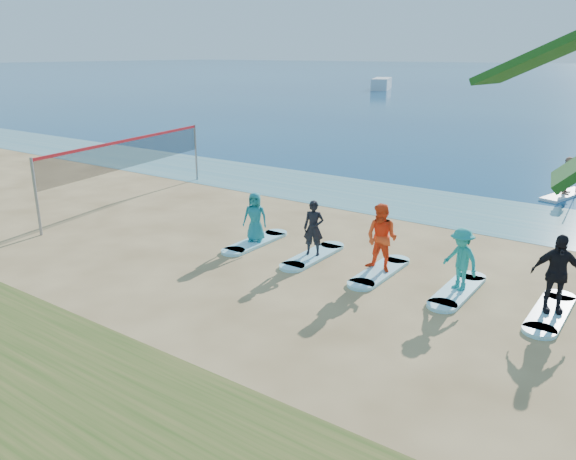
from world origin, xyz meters
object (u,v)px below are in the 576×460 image
Objects in this scene: student_3 at (461,259)px; boat_offshore_a at (381,89)px; student_0 at (255,217)px; student_4 at (556,274)px; paddleboard at (565,195)px; volleyball_net at (129,154)px; student_1 at (314,228)px; surfboard_1 at (313,256)px; surfboard_0 at (256,242)px; surfboard_4 at (550,313)px; paddleboarder at (568,175)px; surfboard_2 at (380,272)px; surfboard_3 at (458,291)px; student_2 at (382,238)px.

boat_offshore_a is at bearing 142.34° from student_3.
student_0 is 0.84× the size of student_4.
paddleboard is at bearing 113.25° from student_3.
volleyball_net is 9.19m from student_1.
volleyball_net is 1.08× the size of boat_offshore_a.
surfboard_1 is at bearing -95.73° from paddleboard.
surfboard_0 is 1.46× the size of student_0.
volleyball_net is 15.52m from surfboard_4.
surfboard_0 is (-6.58, -11.90, -0.82)m from paddleboarder.
paddleboard is at bearing 98.72° from surfboard_4.
surfboard_4 is at bearing 24.58° from student_3.
volleyball_net reaches higher than surfboard_2.
student_4 is at bearing 0.00° from surfboard_0.
paddleboard is 1.36× the size of surfboard_3.
boat_offshore_a is 79.07m from surfboard_4.
surfboard_0 is 1.00× the size of surfboard_4.
volleyball_net is 2.98× the size of paddleboard.
volleyball_net is 4.96× the size of student_2.
student_3 is (6.30, 0.00, 0.82)m from surfboard_0.
surfboard_2 is 1.00× the size of surfboard_3.
surfboard_0 and surfboard_3 have the same top height.
surfboard_2 is at bearing -155.42° from student_3.
student_1 reaches higher than surfboard_0.
volleyball_net is 13.35m from student_3.
paddleboarder is 12.14m from student_2.
boat_offshore_a is at bearing 119.11° from surfboard_4.
surfboard_2 is at bearing -86.40° from paddleboard.
boat_offshore_a is 77.11m from surfboard_2.
surfboard_3 is at bearing 0.00° from surfboard_2.
student_3 reaches higher than paddleboarder.
student_0 is 0.96× the size of student_1.
volleyball_net is 7.13m from student_0.
paddleboard is 0.36× the size of boat_offshore_a.
student_3 is 0.86× the size of student_4.
paddleboard is 2.01× the size of paddleboarder.
student_3 is (2.10, 0.00, -0.13)m from student_2.
student_1 is (32.16, -69.08, 0.87)m from boat_offshore_a.
paddleboard is 1.67× the size of student_4.
volleyball_net is at bearing -91.65° from boat_offshore_a.
surfboard_0 is at bearing 156.71° from student_4.
paddleboard is 12.17m from student_2.
student_1 is 0.71× the size of surfboard_4.
student_0 is 0.98× the size of student_3.
volleyball_net is 4.06× the size of surfboard_3.
student_2 reaches higher than surfboard_3.
student_2 is (-2.38, -11.90, 0.93)m from paddleboard.
boat_offshore_a is 3.75× the size of surfboard_3.
student_1 is at bearing 180.00° from surfboard_3.
volleyball_net is at bearing 152.89° from student_1.
paddleboarder is 13.62m from surfboard_0.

